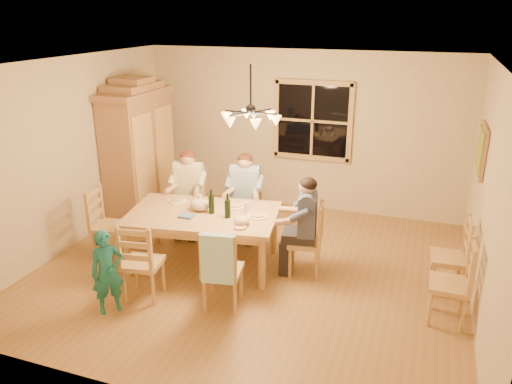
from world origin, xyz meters
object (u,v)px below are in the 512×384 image
at_px(chair_far_left, 190,215).
at_px(chair_spare_front, 447,297).
at_px(chandelier, 251,117).
at_px(child, 107,272).
at_px(chair_spare_back, 447,269).
at_px(chair_near_left, 144,274).
at_px(chair_end_right, 305,252).
at_px(armoire, 139,154).
at_px(chair_near_right, 223,282).
at_px(wine_bottle_b, 228,206).
at_px(chair_end_left, 111,236).
at_px(dining_table, 203,219).
at_px(adult_woman, 189,182).
at_px(chair_far_right, 245,219).
at_px(adult_slate_man, 306,214).
at_px(adult_plaid_man, 245,186).
at_px(wine_bottle_a, 211,201).

distance_m(chair_far_left, chair_spare_front, 3.91).
bearing_deg(chandelier, child, -129.64).
height_order(chair_far_left, chair_spare_front, same).
distance_m(chandelier, chair_spare_back, 3.04).
distance_m(chair_near_left, chair_end_right, 2.07).
bearing_deg(chair_far_left, armoire, -31.66).
xyz_separation_m(chair_near_right, wine_bottle_b, (-0.26, 0.80, 0.62)).
xyz_separation_m(chair_end_left, chair_spare_back, (4.45, 0.57, 0.00)).
relative_size(dining_table, chair_spare_front, 2.15).
bearing_deg(chair_spare_front, wine_bottle_b, 85.00).
xyz_separation_m(dining_table, adult_woman, (-0.63, 0.84, 0.18)).
bearing_deg(armoire, chair_spare_back, -11.15).
bearing_deg(chair_far_left, chair_spare_front, 153.86).
height_order(chair_spare_front, chair_spare_back, same).
distance_m(chair_near_left, chair_near_right, 0.98).
distance_m(chair_far_right, adult_slate_man, 1.45).
relative_size(chandelier, child, 0.77).
relative_size(chandelier, chair_near_left, 0.78).
xyz_separation_m(adult_plaid_man, chair_spare_front, (2.88, -1.29, -0.54)).
distance_m(chair_spare_front, chair_spare_back, 0.66).
xyz_separation_m(dining_table, adult_plaid_man, (0.23, 0.98, 0.18)).
height_order(adult_plaid_man, chair_spare_back, adult_plaid_man).
distance_m(chair_far_left, wine_bottle_a, 1.27).
xyz_separation_m(chair_far_right, chair_end_right, (1.12, -0.76, 0.00)).
distance_m(wine_bottle_a, child, 1.62).
relative_size(dining_table, chair_end_right, 2.15).
xyz_separation_m(adult_woman, child, (0.08, -2.23, -0.34)).
height_order(wine_bottle_b, chair_spare_back, wine_bottle_b).
bearing_deg(chair_spare_back, chair_far_left, 78.78).
height_order(chandelier, adult_slate_man, chandelier).
height_order(chair_near_right, adult_woman, adult_woman).
bearing_deg(chair_spare_back, chandelier, 92.94).
xyz_separation_m(wine_bottle_b, child, (-0.92, -1.36, -0.42)).
distance_m(chandelier, dining_table, 1.56).
height_order(chair_end_left, child, child).
xyz_separation_m(chair_far_left, adult_woman, (0.00, -0.00, 0.54)).
xyz_separation_m(adult_slate_man, child, (-1.90, -1.61, -0.34)).
distance_m(child, chair_spare_front, 3.82).
bearing_deg(armoire, adult_woman, -22.64).
relative_size(chair_near_right, chair_end_left, 1.00).
distance_m(dining_table, adult_woman, 1.06).
height_order(armoire, adult_woman, armoire).
xyz_separation_m(armoire, chair_near_left, (1.42, -2.31, -0.75)).
bearing_deg(dining_table, chair_end_right, 9.02).
relative_size(chair_near_left, chair_spare_back, 1.00).
xyz_separation_m(chair_near_left, adult_slate_man, (1.69, 1.21, 0.54)).
relative_size(adult_plaid_man, chair_spare_back, 0.88).
height_order(child, chair_spare_back, child).
xyz_separation_m(chair_far_left, adult_slate_man, (1.98, -0.63, 0.54)).
height_order(chair_far_left, chair_end_right, same).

